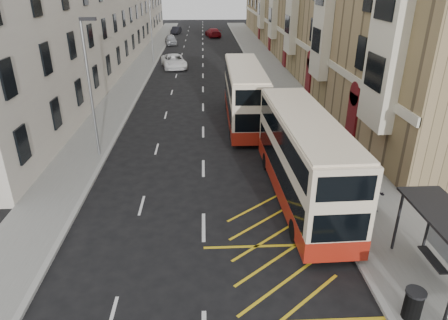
{
  "coord_description": "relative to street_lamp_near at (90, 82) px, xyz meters",
  "views": [
    {
      "loc": [
        0.18,
        -10.84,
        10.06
      ],
      "look_at": [
        1.06,
        7.02,
        1.87
      ],
      "focal_mm": 32.0,
      "sensor_mm": 36.0,
      "label": 1
    }
  ],
  "objects": [
    {
      "name": "street_lamp_far",
      "position": [
        0.0,
        30.0,
        0.0
      ],
      "size": [
        0.93,
        0.18,
        8.0
      ],
      "color": "gray",
      "rests_on": "pavement_left"
    },
    {
      "name": "pedestrian_mid",
      "position": [
        14.23,
        -7.32,
        -3.66
      ],
      "size": [
        0.83,
        0.67,
        1.65
      ],
      "primitive_type": "imported",
      "rotation": [
        0.0,
        0.0,
        0.05
      ],
      "color": "black",
      "rests_on": "pavement_right"
    },
    {
      "name": "street_lamp_near",
      "position": [
        0.0,
        0.0,
        0.0
      ],
      "size": [
        0.93,
        0.18,
        8.0
      ],
      "color": "gray",
      "rests_on": "pavement_left"
    },
    {
      "name": "car_silver",
      "position": [
        1.15,
        45.28,
        -3.87
      ],
      "size": [
        2.43,
        4.71,
        1.53
      ],
      "primitive_type": "imported",
      "rotation": [
        0.0,
        0.0,
        0.14
      ],
      "color": "#A2A5AA",
      "rests_on": "ground"
    },
    {
      "name": "car_red",
      "position": [
        8.3,
        54.25,
        -3.84
      ],
      "size": [
        3.22,
        5.78,
        1.58
      ],
      "primitive_type": "imported",
      "rotation": [
        0.0,
        0.0,
        3.33
      ],
      "color": "maroon",
      "rests_on": "ground"
    },
    {
      "name": "double_decker_front",
      "position": [
        11.16,
        -5.68,
        -2.45
      ],
      "size": [
        2.76,
        10.83,
        4.3
      ],
      "rotation": [
        0.0,
        0.0,
        0.03
      ],
      "color": "beige",
      "rests_on": "ground"
    },
    {
      "name": "litter_bin",
      "position": [
        12.96,
        -13.61,
        -3.94
      ],
      "size": [
        0.64,
        0.64,
        1.06
      ],
      "color": "black",
      "rests_on": "pavement_right"
    },
    {
      "name": "white_van",
      "position": [
        2.84,
        26.52,
        -3.84
      ],
      "size": [
        3.7,
        6.13,
        1.59
      ],
      "primitive_type": "imported",
      "rotation": [
        0.0,
        0.0,
        0.19
      ],
      "color": "white",
      "rests_on": "ground"
    },
    {
      "name": "road_markings",
      "position": [
        6.35,
        33.0,
        -4.63
      ],
      "size": [
        10.0,
        110.0,
        0.01
      ],
      "primitive_type": null,
      "color": "silver",
      "rests_on": "ground"
    },
    {
      "name": "ground",
      "position": [
        6.35,
        -12.0,
        -4.64
      ],
      "size": [
        200.0,
        200.0,
        0.0
      ],
      "primitive_type": "plane",
      "color": "black",
      "rests_on": "ground"
    },
    {
      "name": "guard_railing",
      "position": [
        12.6,
        -6.25,
        -3.78
      ],
      "size": [
        0.06,
        6.56,
        1.01
      ],
      "color": "red",
      "rests_on": "pavement_right"
    },
    {
      "name": "kerb_right",
      "position": [
        12.35,
        18.0,
        -4.56
      ],
      "size": [
        0.25,
        120.0,
        0.15
      ],
      "primitive_type": "cube",
      "color": "#999993",
      "rests_on": "ground"
    },
    {
      "name": "car_dark",
      "position": [
        1.15,
        59.26,
        -3.96
      ],
      "size": [
        2.05,
        4.28,
        1.35
      ],
      "primitive_type": "imported",
      "rotation": [
        0.0,
        0.0,
        -0.16
      ],
      "color": "black",
      "rests_on": "ground"
    },
    {
      "name": "pavement_left",
      "position": [
        -1.15,
        18.0,
        -4.56
      ],
      "size": [
        3.0,
        120.0,
        0.15
      ],
      "primitive_type": "cube",
      "color": "slate",
      "rests_on": "ground"
    },
    {
      "name": "kerb_left",
      "position": [
        0.35,
        18.0,
        -4.56
      ],
      "size": [
        0.25,
        120.0,
        0.15
      ],
      "primitive_type": "cube",
      "color": "#999993",
      "rests_on": "ground"
    },
    {
      "name": "double_decker_rear",
      "position": [
        9.46,
        5.82,
        -2.45
      ],
      "size": [
        2.61,
        10.82,
        4.3
      ],
      "rotation": [
        0.0,
        0.0,
        -0.01
      ],
      "color": "beige",
      "rests_on": "ground"
    },
    {
      "name": "terrace_left",
      "position": [
        -7.08,
        33.5,
        1.88
      ],
      "size": [
        9.18,
        79.0,
        13.25
      ],
      "color": "beige",
      "rests_on": "ground"
    },
    {
      "name": "pavement_right",
      "position": [
        14.35,
        18.0,
        -4.56
      ],
      "size": [
        4.0,
        120.0,
        0.15
      ],
      "primitive_type": "cube",
      "color": "slate",
      "rests_on": "ground"
    },
    {
      "name": "pedestrian_far",
      "position": [
        14.05,
        -4.83,
        -3.63
      ],
      "size": [
        1.05,
        0.93,
        1.7
      ],
      "primitive_type": "imported",
      "rotation": [
        0.0,
        0.0,
        2.5
      ],
      "color": "black",
      "rests_on": "pavement_right"
    }
  ]
}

